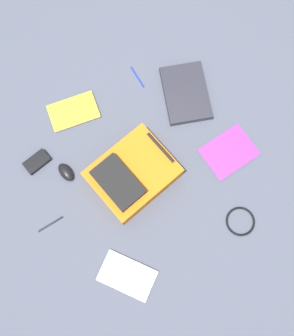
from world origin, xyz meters
TOP-DOWN VIEW (x-y plane):
  - ground_plane at (0.00, 0.00)m, footprint 3.96×3.96m
  - backpack at (0.05, -0.08)m, footprint 0.43×0.48m
  - laptop at (-0.27, 0.37)m, footprint 0.39×0.31m
  - book_comic at (0.50, -0.29)m, footprint 0.31×0.30m
  - book_blue at (-0.41, -0.24)m, footprint 0.17×0.27m
  - book_manual at (0.13, 0.45)m, footprint 0.25×0.30m
  - computer_mouse at (-0.11, -0.39)m, footprint 0.12×0.08m
  - cable_coil at (0.48, 0.35)m, footprint 0.15×0.15m
  - power_brick at (-0.22, -0.51)m, footprint 0.11×0.15m
  - pen_black at (-0.47, 0.17)m, footprint 0.14×0.03m
  - pen_blue at (0.11, -0.56)m, footprint 0.03×0.14m

SIDE VIEW (x-z plane):
  - ground_plane at x=0.00m, z-range 0.00..0.00m
  - pen_black at x=-0.47m, z-range 0.00..0.01m
  - pen_blue at x=0.11m, z-range 0.00..0.01m
  - cable_coil at x=0.48m, z-range 0.00..0.01m
  - book_comic at x=0.50m, z-range 0.00..0.02m
  - book_blue at x=-0.41m, z-range 0.00..0.02m
  - book_manual at x=0.13m, z-range 0.00..0.02m
  - laptop at x=-0.27m, z-range 0.00..0.03m
  - power_brick at x=-0.22m, z-range 0.00..0.03m
  - computer_mouse at x=-0.11m, z-range 0.00..0.04m
  - backpack at x=0.05m, z-range -0.01..0.16m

